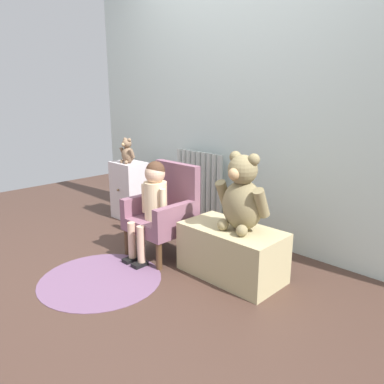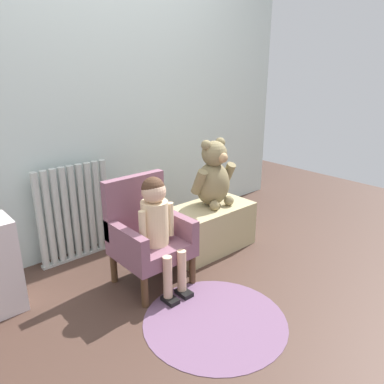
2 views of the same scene
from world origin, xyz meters
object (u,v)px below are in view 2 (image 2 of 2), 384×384
radiator (75,213)px  child_armchair (147,233)px  low_bench (208,228)px  floor_rug (215,321)px  child_figure (157,218)px  large_teddy_bear (213,176)px

radiator → child_armchair: 0.64m
low_bench → floor_rug: 0.90m
radiator → low_bench: (0.82, -0.54, -0.18)m
floor_rug → radiator: bearing=101.3°
child_figure → floor_rug: child_figure is taller
child_figure → radiator: bearing=106.8°
child_armchair → child_figure: child_figure is taller
child_armchair → large_teddy_bear: bearing=6.5°
low_bench → large_teddy_bear: 0.40m
large_teddy_bear → child_armchair: bearing=-173.5°
child_armchair → low_bench: bearing=5.6°
large_teddy_bear → floor_rug: bearing=-133.4°
radiator → low_bench: bearing=-33.2°
child_figure → floor_rug: (0.02, -0.49, -0.48)m
child_figure → large_teddy_bear: size_ratio=1.44×
large_teddy_bear → low_bench: bearing=-164.1°
child_armchair → child_figure: 0.18m
radiator → floor_rug: (0.24, -1.20, -0.35)m
child_armchair → large_teddy_bear: 0.71m
child_armchair → large_teddy_bear: size_ratio=1.36×
floor_rug → large_teddy_bear: bearing=46.6°
low_bench → floor_rug: low_bench is taller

